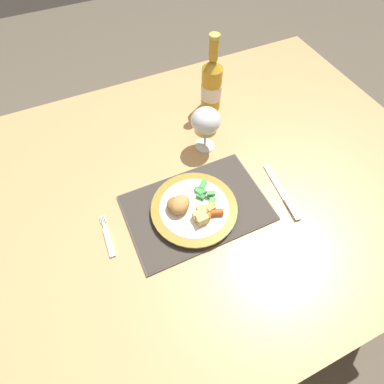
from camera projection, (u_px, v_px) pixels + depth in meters
The scene contains 12 objects.
ground_plane at pixel (185, 273), 1.48m from camera, with size 6.00×6.00×0.00m, color brown.
dining_table at pixel (180, 202), 0.92m from camera, with size 1.58×1.07×0.74m.
placemat at pixel (197, 208), 0.82m from camera, with size 0.38×0.25×0.01m.
dinner_plate at pixel (194, 209), 0.80m from camera, with size 0.23×0.23×0.02m.
breaded_croquettes at pixel (178, 205), 0.78m from camera, with size 0.08×0.07×0.04m.
green_beans_pile at pixel (205, 193), 0.81m from camera, with size 0.05×0.09×0.02m.
glazed_carrots at pixel (210, 213), 0.78m from camera, with size 0.07×0.05×0.02m.
fork at pixel (108, 239), 0.77m from camera, with size 0.02×0.13×0.01m.
table_knife at pixel (284, 196), 0.84m from camera, with size 0.04×0.20×0.01m.
wine_glass at pixel (206, 122), 0.87m from camera, with size 0.09×0.09×0.15m.
bottle at pixel (212, 84), 0.98m from camera, with size 0.07×0.07×0.26m.
roast_potatoes at pixel (202, 215), 0.77m from camera, with size 0.07×0.05×0.03m.
Camera 1 is at (-0.17, -0.46, 1.45)m, focal length 28.00 mm.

